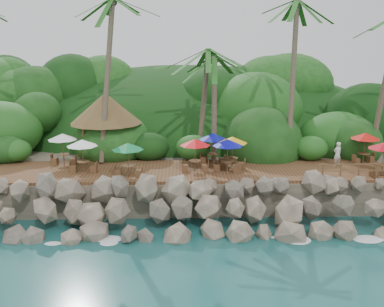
{
  "coord_description": "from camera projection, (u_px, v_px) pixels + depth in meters",
  "views": [
    {
      "loc": [
        -0.77,
        -21.8,
        10.36
      ],
      "look_at": [
        0.0,
        6.0,
        3.4
      ],
      "focal_mm": 41.52,
      "sensor_mm": 36.0,
      "label": 1
    }
  ],
  "objects": [
    {
      "name": "waiter",
      "position": [
        337.0,
        154.0,
        29.7
      ],
      "size": [
        0.7,
        0.58,
        1.64
      ],
      "primitive_type": "imported",
      "rotation": [
        0.0,
        0.0,
        3.51
      ],
      "color": "silver",
      "rests_on": "terrace"
    },
    {
      "name": "palms",
      "position": [
        196.0,
        20.0,
        29.23
      ],
      "size": [
        34.0,
        6.82,
        12.2
      ],
      "color": "brown",
      "rests_on": "ground"
    },
    {
      "name": "dining_clusters",
      "position": [
        210.0,
        143.0,
        28.59
      ],
      "size": [
        22.45,
        5.17,
        2.13
      ],
      "color": "brown",
      "rests_on": "terrace"
    },
    {
      "name": "land_base",
      "position": [
        189.0,
        152.0,
        38.93
      ],
      "size": [
        32.0,
        25.2,
        2.1
      ],
      "primitive_type": "cube",
      "color": "gray",
      "rests_on": "ground"
    },
    {
      "name": "terrace",
      "position": [
        192.0,
        171.0,
        28.96
      ],
      "size": [
        26.0,
        5.0,
        0.2
      ],
      "primitive_type": "cube",
      "color": "brown",
      "rests_on": "land_base"
    },
    {
      "name": "jungle_hill",
      "position": [
        187.0,
        144.0,
        46.46
      ],
      "size": [
        44.8,
        28.0,
        15.4
      ],
      "primitive_type": "ellipsoid",
      "color": "#143811",
      "rests_on": "ground"
    },
    {
      "name": "seawall",
      "position": [
        194.0,
        209.0,
        25.33
      ],
      "size": [
        29.0,
        4.0,
        2.3
      ],
      "primitive_type": null,
      "color": "gray",
      "rests_on": "ground"
    },
    {
      "name": "ground",
      "position": [
        195.0,
        242.0,
        23.67
      ],
      "size": [
        140.0,
        140.0,
        0.0
      ],
      "primitive_type": "plane",
      "color": "#19514F",
      "rests_on": "ground"
    },
    {
      "name": "railing",
      "position": [
        377.0,
        170.0,
        26.81
      ],
      "size": [
        7.2,
        0.1,
        1.0
      ],
      "color": "brown",
      "rests_on": "terrace"
    },
    {
      "name": "palapa",
      "position": [
        106.0,
        108.0,
        31.8
      ],
      "size": [
        5.2,
        5.2,
        4.6
      ],
      "color": "brown",
      "rests_on": "ground"
    },
    {
      "name": "foam_line",
      "position": [
        195.0,
        239.0,
        23.96
      ],
      "size": [
        25.2,
        0.8,
        0.06
      ],
      "color": "white",
      "rests_on": "ground"
    },
    {
      "name": "jungle_foliage",
      "position": [
        189.0,
        166.0,
        38.22
      ],
      "size": [
        44.0,
        16.0,
        12.0
      ],
      "primitive_type": null,
      "color": "#143811",
      "rests_on": "ground"
    }
  ]
}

